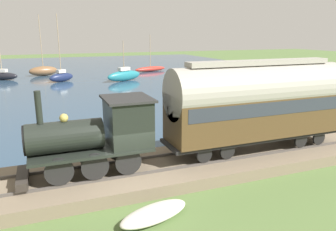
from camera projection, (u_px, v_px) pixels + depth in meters
ground_plane at (132, 187)px, 14.22m from camera, size 200.00×200.00×0.00m
harbor_water at (61, 74)px, 53.32m from camera, size 80.00×80.00×0.01m
rail_embankment at (127, 174)px, 14.87m from camera, size 4.47×56.00×0.66m
steam_locomotive at (100, 131)px, 13.95m from camera, size 2.34×5.66×3.68m
passenger_coach at (258, 101)px, 16.62m from camera, size 2.45×9.87×4.57m
sailboat_teal at (124, 75)px, 45.62m from camera, size 3.52×5.63×5.52m
sailboat_navy at (61, 76)px, 44.95m from camera, size 2.97×3.78×8.98m
sailboat_red at (150, 69)px, 57.18m from camera, size 3.09×6.38×6.25m
sailboat_black at (3, 75)px, 46.63m from camera, size 3.07×4.52×7.44m
sailboat_brown at (43, 71)px, 51.28m from camera, size 2.76×4.65×9.23m
rowboat_near_shore at (180, 110)px, 27.76m from camera, size 2.25×1.92×0.40m
beached_dinghy at (154, 214)px, 11.73m from camera, size 1.88×3.00×0.44m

